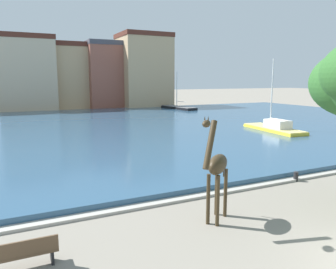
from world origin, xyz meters
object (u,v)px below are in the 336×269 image
at_px(sailboat_black, 176,108).
at_px(mooring_bollard, 296,176).
at_px(park_bench, 25,253).
at_px(giraffe_statue, 217,167).
at_px(sailboat_yellow, 270,129).

height_order(sailboat_black, mooring_bollard, sailboat_black).
relative_size(mooring_bollard, park_bench, 0.28).
height_order(giraffe_statue, park_bench, giraffe_statue).
height_order(giraffe_statue, mooring_bollard, giraffe_statue).
xyz_separation_m(giraffe_statue, park_bench, (-6.60, -0.37, -1.61)).
height_order(sailboat_yellow, mooring_bollard, sailboat_yellow).
bearing_deg(giraffe_statue, sailboat_yellow, 42.10).
distance_m(giraffe_statue, mooring_bollard, 7.21).
distance_m(sailboat_black, sailboat_yellow, 25.53).
bearing_deg(mooring_bollard, park_bench, -168.46).
xyz_separation_m(sailboat_yellow, mooring_bollard, (-9.61, -12.30, -0.25)).
bearing_deg(giraffe_statue, park_bench, -176.82).
height_order(sailboat_yellow, park_bench, sailboat_yellow).
bearing_deg(sailboat_black, giraffe_statue, -115.13).
xyz_separation_m(sailboat_yellow, park_bench, (-22.77, -14.99, -0.01)).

